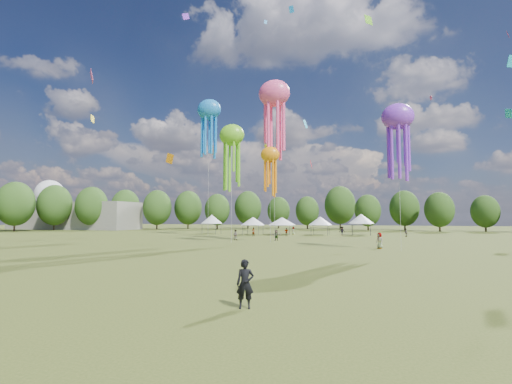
# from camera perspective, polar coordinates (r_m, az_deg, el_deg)

# --- Properties ---
(ground) EXTENTS (300.00, 300.00, 0.00)m
(ground) POSITION_cam_1_polar(r_m,az_deg,el_deg) (21.93, -19.90, -13.33)
(ground) COLOR #384416
(ground) RESTS_ON ground
(observer_main) EXTENTS (0.82, 0.67, 1.95)m
(observer_main) POSITION_cam_1_polar(r_m,az_deg,el_deg) (15.11, -1.71, -14.19)
(observer_main) COLOR black
(observer_main) RESTS_ON ground
(spectator_near) EXTENTS (0.88, 0.73, 1.65)m
(spectator_near) POSITION_cam_1_polar(r_m,az_deg,el_deg) (57.89, -3.26, -6.75)
(spectator_near) COLOR gray
(spectator_near) RESTS_ON ground
(spectators_far) EXTENTS (28.34, 31.59, 1.84)m
(spectators_far) POSITION_cam_1_polar(r_m,az_deg,el_deg) (64.71, 10.30, -6.39)
(spectators_far) COLOR gray
(spectators_far) RESTS_ON ground
(festival_tents) EXTENTS (36.12, 9.10, 4.30)m
(festival_tents) POSITION_cam_1_polar(r_m,az_deg,el_deg) (76.06, 4.88, -4.44)
(festival_tents) COLOR #47474C
(festival_tents) RESTS_ON ground
(show_kites) EXTENTS (37.14, 25.42, 26.96)m
(show_kites) POSITION_cam_1_polar(r_m,az_deg,el_deg) (59.29, -0.74, 10.43)
(show_kites) COLOR #6BC720
(show_kites) RESTS_ON ground
(small_kites) EXTENTS (69.26, 49.97, 46.61)m
(small_kites) POSITION_cam_1_polar(r_m,az_deg,el_deg) (67.14, 5.47, 18.96)
(small_kites) COLOR #6BC720
(small_kites) RESTS_ON ground
(treeline) EXTENTS (201.57, 95.24, 13.43)m
(treeline) POSITION_cam_1_polar(r_m,az_deg,el_deg) (81.67, 5.08, -1.91)
(treeline) COLOR #38281C
(treeline) RESTS_ON ground
(hangar) EXTENTS (40.00, 12.00, 8.00)m
(hangar) POSITION_cam_1_polar(r_m,az_deg,el_deg) (123.26, -26.65, -3.38)
(hangar) COLOR gray
(hangar) RESTS_ON ground
(radome) EXTENTS (9.00, 9.00, 16.00)m
(radome) POSITION_cam_1_polar(r_m,az_deg,el_deg) (138.97, -29.65, -0.83)
(radome) COLOR white
(radome) RESTS_ON ground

